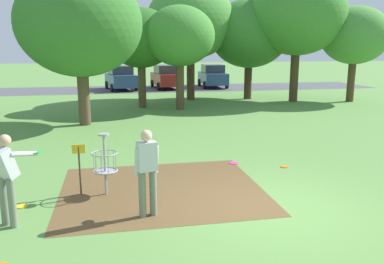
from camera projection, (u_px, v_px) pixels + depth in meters
name	position (u px, v px, depth m)	size (l,w,h in m)	color
ground_plane	(270.00, 209.00, 8.03)	(160.00, 160.00, 0.00)	#5B8942
dirt_tee_pad	(162.00, 189.00, 9.14)	(4.57, 4.01, 0.01)	brown
disc_golf_basket	(102.00, 162.00, 8.68)	(0.98, 0.58, 1.39)	#9E9EA3
player_foreground_watching	(6.00, 174.00, 7.08)	(1.02, 0.73, 1.71)	slate
player_throwing	(147.00, 168.00, 7.51)	(0.49, 0.44, 1.71)	slate
frisbee_by_tee	(5.00, 190.00, 9.07)	(0.21, 0.21, 0.02)	gold
frisbee_far_right	(285.00, 167.00, 10.85)	(0.21, 0.21, 0.02)	orange
frisbee_scattered_a	(22.00, 206.00, 8.15)	(0.24, 0.24, 0.02)	gold
frisbee_scattered_b	(234.00, 163.00, 11.18)	(0.26, 0.26, 0.02)	#E53D99
tree_near_left	(249.00, 34.00, 24.44)	(4.93, 4.93, 6.14)	#422D1E
tree_mid_left	(80.00, 24.00, 15.94)	(5.05, 5.05, 6.31)	brown
tree_mid_center	(180.00, 36.00, 20.15)	(3.60, 3.60, 5.32)	brown
tree_mid_right	(355.00, 36.00, 23.20)	(3.95, 3.95, 5.59)	#4C3823
tree_far_left	(191.00, 21.00, 23.89)	(5.32, 5.32, 7.03)	#4C3823
tree_far_center	(141.00, 38.00, 20.94)	(3.70, 3.70, 5.28)	brown
tree_far_right	(297.00, 15.00, 23.07)	(5.58, 5.58, 7.48)	#4C3823
parking_lot_strip	(152.00, 89.00, 31.43)	(36.00, 6.00, 0.01)	#4C4C51
parked_car_leftmost	(121.00, 78.00, 30.51)	(2.48, 4.44, 1.84)	#2D4784
parked_car_center_left	(166.00, 77.00, 31.52)	(2.25, 4.34, 1.84)	maroon
parked_car_center_right	(213.00, 76.00, 32.49)	(2.14, 4.29, 1.84)	#2D4784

